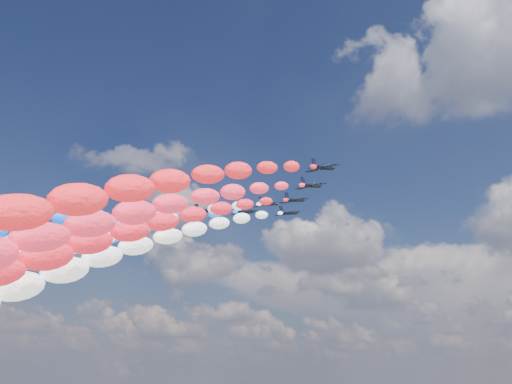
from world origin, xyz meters
The scene contains 14 objects.
jet_0 centered at (-27.15, -5.02, 98.57)m, with size 7.97×10.69×2.36m, color black, non-canonical shape.
jet_1 centered at (-18.01, 4.53, 98.57)m, with size 7.97×10.69×2.36m, color black, non-canonical shape.
jet_2 centered at (-9.76, 11.93, 98.57)m, with size 7.97×10.69×2.36m, color black, non-canonical shape.
trail_2 centered at (-9.76, -49.33, 73.74)m, with size 6.67×120.39×54.18m, color #1B6CFF, non-canonical shape.
jet_3 centered at (0.11, 9.63, 98.57)m, with size 7.97×10.69×2.36m, color black, non-canonical shape.
trail_3 centered at (0.11, -51.63, 73.74)m, with size 6.67×120.39×54.18m, color white, non-canonical shape.
jet_4 centered at (-0.55, 20.47, 98.57)m, with size 7.97×10.69×2.36m, color black, non-canonical shape.
trail_4 centered at (-0.55, -40.79, 73.74)m, with size 6.67×120.39×54.18m, color white, non-canonical shape.
jet_5 centered at (7.95, 10.74, 98.57)m, with size 7.97×10.69×2.36m, color black, non-canonical shape.
trail_5 centered at (7.95, -50.52, 73.74)m, with size 6.67×120.39×54.18m, color red, non-canonical shape.
jet_6 centered at (18.13, 2.68, 98.57)m, with size 7.97×10.69×2.36m, color black, non-canonical shape.
trail_6 centered at (18.13, -58.58, 73.74)m, with size 6.67×120.39×54.18m, color #F32643, non-canonical shape.
jet_7 centered at (27.33, -6.94, 98.57)m, with size 7.97×10.69×2.36m, color black, non-canonical shape.
trail_7 centered at (27.33, -68.20, 73.74)m, with size 6.67×120.39×54.18m, color red, non-canonical shape.
Camera 1 is at (95.13, -123.15, 51.00)m, focal length 43.92 mm.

